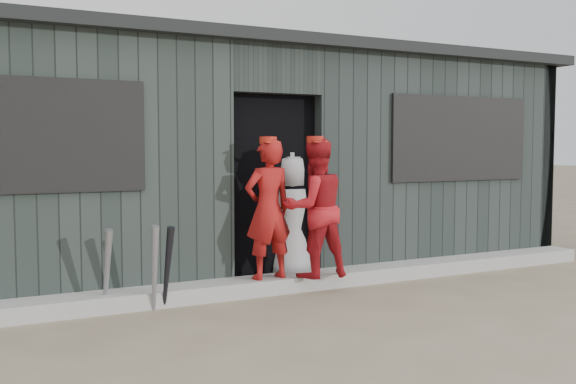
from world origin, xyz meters
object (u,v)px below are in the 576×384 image
bat_right (167,268)px  player_red_right (315,208)px  bat_mid (155,268)px  player_grey_back (289,218)px  bat_left (107,270)px  player_red_left (268,209)px  dugout (226,160)px

bat_right → player_red_right: bearing=2.2°
player_red_right → bat_right: bearing=4.3°
bat_mid → player_red_right: bearing=2.7°
player_red_right → player_grey_back: size_ratio=1.01×
player_grey_back → player_red_right: bearing=90.4°
bat_left → player_red_right: player_red_right is taller
bat_mid → player_red_left: 1.30m
player_red_right → player_red_left: bearing=-14.7°
player_red_right → dugout: 1.94m
bat_mid → player_red_left: bearing=10.1°
bat_mid → dugout: (1.43, 1.95, 0.90)m
bat_right → player_grey_back: player_grey_back is taller
bat_mid → player_red_right: (1.65, 0.08, 0.45)m
bat_right → player_red_right: size_ratio=0.55×
bat_mid → dugout: bearing=53.7°
bat_mid → player_red_right: 1.71m
player_red_left → player_red_right: 0.47m
player_red_left → bat_left: bearing=-2.7°
bat_left → player_red_left: bearing=1.7°
player_grey_back → player_red_left: bearing=46.5°
bat_left → dugout: bearing=44.6°
bat_left → player_grey_back: size_ratio=0.56×
player_red_right → player_grey_back: bearing=-89.1°
bat_right → player_red_left: 1.19m
bat_left → bat_mid: bearing=-23.5°
bat_left → bat_right: bat_right is taller
player_grey_back → bat_left: bearing=15.6°
player_red_left → dugout: size_ratio=0.17×
bat_left → player_grey_back: 2.12m
bat_right → player_red_left: bearing=10.3°
bat_right → bat_left: bearing=163.5°
player_red_right → player_grey_back: 0.62m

